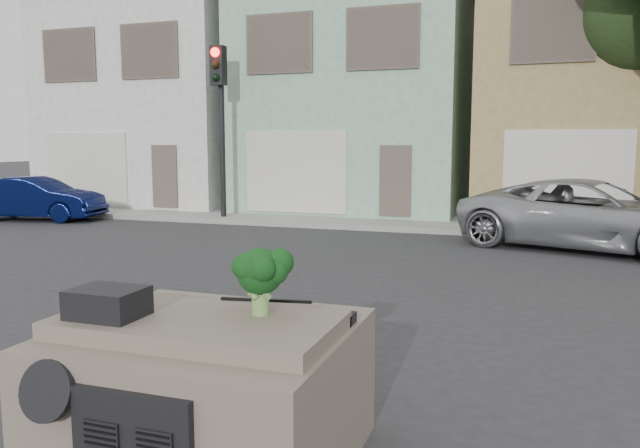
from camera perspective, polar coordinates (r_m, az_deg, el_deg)
The scene contains 12 objects.
ground_plane at distance 7.51m, azimuth 1.38°, elevation -10.47°, with size 120.00×120.00×0.00m, color #303033.
sidewalk at distance 17.59m, azimuth 11.76°, elevation -0.04°, with size 40.00×3.00×0.15m, color gray.
townhouse_white at distance 25.09m, azimuth -12.93°, elevation 10.58°, with size 7.20×8.20×7.55m, color silver.
townhouse_mint at distance 22.10m, azimuth 4.16°, elevation 11.20°, with size 7.20×8.20×7.55m, color #91BA9D.
townhouse_tan at distance 21.45m, azimuth 24.28°, elevation 10.69°, with size 7.20×8.20×7.55m, color #A28B53.
navy_sedan at distance 20.61m, azimuth -24.41°, elevation 0.32°, with size 1.37×3.94×1.30m, color #050D35.
silver_pickup at distance 14.81m, azimuth 23.43°, elevation -2.17°, with size 2.54×5.51×1.53m, color #A2A4A9.
traffic_signal at distance 18.47m, azimuth -9.08°, elevation 8.07°, with size 0.40×0.40×5.10m, color black.
car_dashboard at distance 4.72m, azimuth -10.02°, elevation -14.43°, with size 2.00×1.80×1.12m, color #716556.
instrument_hump at distance 4.55m, azimuth -18.83°, elevation -6.81°, with size 0.48×0.38×0.20m, color black.
wiper_arm at distance 4.74m, azimuth -4.96°, elevation -6.96°, with size 0.70×0.03×0.02m, color black.
broccoli at distance 4.35m, azimuth -5.49°, elevation -5.18°, with size 0.39×0.39×0.48m, color black.
Camera 1 is at (2.15, -6.82, 2.31)m, focal length 35.00 mm.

